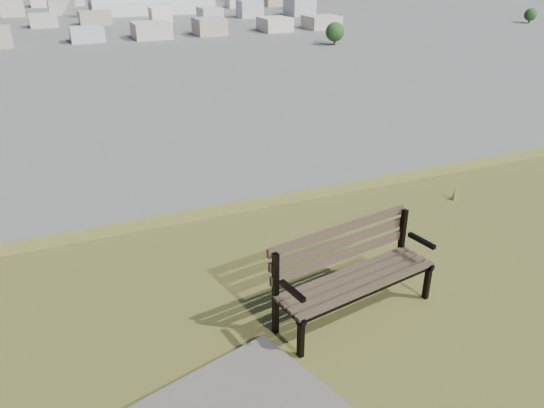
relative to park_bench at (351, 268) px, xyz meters
name	(u,v)px	position (x,y,z in m)	size (l,w,h in m)	color
park_bench	(351,268)	(0.00, 0.00, 0.00)	(1.68, 0.79, 0.84)	#443827
arena	(148,2)	(53.02, 286.07, -19.84)	(57.04, 25.00, 23.89)	silver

